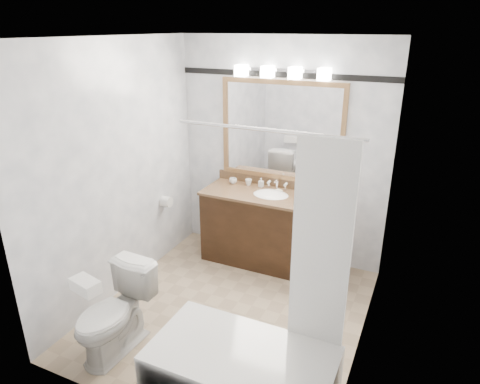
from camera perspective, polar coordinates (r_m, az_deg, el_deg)
name	(u,v)px	position (r m, az deg, el deg)	size (l,w,h in m)	color
room	(230,191)	(3.68, -1.35, 0.14)	(2.42, 2.62, 2.52)	tan
vanity	(270,228)	(4.87, 4.01, -4.80)	(1.53, 0.58, 0.97)	black
mirror	(281,131)	(4.75, 5.50, 8.07)	(1.40, 0.04, 1.10)	#986E44
vanity_light_bar	(281,72)	(4.59, 5.55, 15.64)	(1.02, 0.14, 0.12)	silver
accent_stripe	(283,75)	(4.66, 5.81, 15.30)	(2.40, 0.01, 0.06)	black
bathtub	(246,370)	(3.31, 0.75, -22.63)	(1.30, 0.75, 1.96)	white
tp_roll	(166,202)	(4.96, -9.79, -1.27)	(0.12, 0.12, 0.11)	white
toilet	(114,314)	(3.80, -16.50, -15.28)	(0.41, 0.73, 0.74)	white
tissue_box	(85,285)	(3.43, -19.91, -11.64)	(0.23, 0.13, 0.10)	white
coffee_maker	(318,187)	(4.42, 10.37, 0.66)	(0.21, 0.25, 0.38)	black
cup_left	(233,181)	(5.00, -0.93, 1.50)	(0.09, 0.09, 0.07)	white
cup_right	(249,182)	(4.96, 1.14, 1.33)	(0.08, 0.08, 0.07)	white
soap_bottle_a	(261,182)	(4.90, 2.83, 1.29)	(0.05, 0.05, 0.11)	white
soap_bar	(279,191)	(4.78, 5.20, 0.17)	(0.07, 0.04, 0.02)	beige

